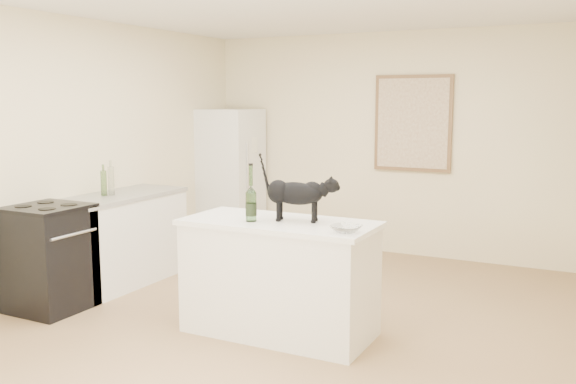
% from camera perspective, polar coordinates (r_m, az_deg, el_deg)
% --- Properties ---
extents(floor, '(5.50, 5.50, 0.00)m').
position_cam_1_polar(floor, '(5.31, -0.73, -11.73)').
color(floor, '#987851').
rests_on(floor, ground).
extents(wall_back, '(4.50, 0.00, 4.50)m').
position_cam_1_polar(wall_back, '(7.54, 9.02, 4.30)').
color(wall_back, beige).
rests_on(wall_back, ground).
extents(wall_left, '(0.00, 5.50, 5.50)m').
position_cam_1_polar(wall_left, '(6.37, -19.01, 3.21)').
color(wall_left, beige).
rests_on(wall_left, ground).
extents(island_base, '(1.44, 0.67, 0.86)m').
position_cam_1_polar(island_base, '(4.96, -0.78, -7.95)').
color(island_base, white).
rests_on(island_base, floor).
extents(island_top, '(1.50, 0.70, 0.04)m').
position_cam_1_polar(island_top, '(4.85, -0.80, -2.84)').
color(island_top, white).
rests_on(island_top, island_base).
extents(left_cabinets, '(0.60, 1.40, 0.86)m').
position_cam_1_polar(left_cabinets, '(6.51, -14.90, -4.28)').
color(left_cabinets, white).
rests_on(left_cabinets, floor).
extents(left_countertop, '(0.62, 1.44, 0.04)m').
position_cam_1_polar(left_countertop, '(6.42, -15.05, -0.36)').
color(left_countertop, gray).
rests_on(left_countertop, left_cabinets).
extents(stove, '(0.60, 0.60, 0.90)m').
position_cam_1_polar(stove, '(5.88, -20.77, -5.68)').
color(stove, black).
rests_on(stove, floor).
extents(fridge, '(0.68, 0.68, 1.70)m').
position_cam_1_polar(fridge, '(8.05, -5.27, 1.41)').
color(fridge, white).
rests_on(fridge, floor).
extents(artwork_frame, '(0.90, 0.03, 1.10)m').
position_cam_1_polar(artwork_frame, '(7.41, 11.21, 6.11)').
color(artwork_frame, brown).
rests_on(artwork_frame, wall_back).
extents(artwork_canvas, '(0.82, 0.00, 1.02)m').
position_cam_1_polar(artwork_canvas, '(7.40, 11.18, 6.11)').
color(artwork_canvas, beige).
rests_on(artwork_canvas, wall_back).
extents(black_cat, '(0.57, 0.28, 0.38)m').
position_cam_1_polar(black_cat, '(4.80, 0.70, -0.40)').
color(black_cat, black).
rests_on(black_cat, island_top).
extents(wine_bottle, '(0.09, 0.09, 0.39)m').
position_cam_1_polar(wine_bottle, '(4.80, -3.36, -0.36)').
color(wine_bottle, '#285723').
rests_on(wine_bottle, island_top).
extents(glass_bowl, '(0.23, 0.23, 0.05)m').
position_cam_1_polar(glass_bowl, '(4.43, 5.28, -3.35)').
color(glass_bowl, silver).
rests_on(glass_bowl, island_top).
extents(fridge_paper, '(0.04, 0.14, 0.19)m').
position_cam_1_polar(fridge_paper, '(7.84, -3.15, 4.26)').
color(fridge_paper, silver).
rests_on(fridge_paper, fridge).
extents(counter_bottle_cluster, '(0.09, 0.13, 0.28)m').
position_cam_1_polar(counter_bottle_cluster, '(6.35, -15.99, 0.88)').
color(counter_bottle_cluster, '#29541C').
rests_on(counter_bottle_cluster, left_countertop).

